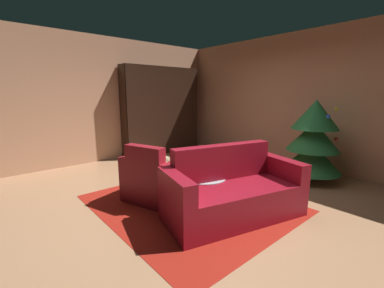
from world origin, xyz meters
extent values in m
plane|color=#AB7B56|center=(0.00, 0.00, 0.00)|extent=(7.33, 7.33, 0.00)
cube|color=tan|center=(0.00, 2.71, 1.40)|extent=(6.23, 0.06, 2.79)
cube|color=tan|center=(-3.08, 0.00, 1.40)|extent=(0.06, 5.48, 2.79)
cube|color=maroon|center=(0.09, -0.32, 0.00)|extent=(2.66, 2.30, 0.01)
cube|color=black|center=(-2.67, 1.23, 1.10)|extent=(0.03, 2.15, 2.20)
cube|color=black|center=(-2.85, 2.29, 1.10)|extent=(0.38, 0.03, 2.20)
cube|color=black|center=(-2.85, 0.17, 1.10)|extent=(0.38, 0.03, 2.20)
cube|color=black|center=(-2.85, 1.23, 0.01)|extent=(0.35, 2.10, 0.03)
cube|color=black|center=(-2.85, 1.23, 0.37)|extent=(0.35, 2.10, 0.03)
cube|color=black|center=(-2.85, 1.23, 0.74)|extent=(0.35, 2.10, 0.02)
cube|color=black|center=(-2.85, 1.23, 1.10)|extent=(0.35, 2.10, 0.02)
cube|color=black|center=(-2.85, 1.23, 1.46)|extent=(0.35, 2.10, 0.02)
cube|color=black|center=(-2.85, 1.23, 1.82)|extent=(0.35, 2.10, 0.02)
cube|color=black|center=(-2.85, 1.23, 2.19)|extent=(0.35, 2.10, 0.03)
cube|color=black|center=(-2.99, 1.23, 1.04)|extent=(0.05, 0.93, 0.58)
cube|color=black|center=(-2.96, 1.23, 1.04)|extent=(0.03, 0.96, 0.61)
cube|color=#0E6B7D|center=(-2.92, 2.21, 0.14)|extent=(0.21, 0.05, 0.22)
cube|color=#B3AC95|center=(-2.94, 2.15, 0.16)|extent=(0.18, 0.05, 0.27)
cube|color=#B42024|center=(-2.92, 2.10, 0.14)|extent=(0.21, 0.04, 0.23)
cube|color=#A3A296|center=(-2.92, 2.06, 0.16)|extent=(0.21, 0.05, 0.28)
cube|color=orange|center=(-2.91, 2.02, 0.14)|extent=(0.23, 0.03, 0.24)
cube|color=#BCB28E|center=(-2.90, 1.98, 0.12)|extent=(0.25, 0.03, 0.19)
cube|color=#432C27|center=(-2.94, 1.93, 0.15)|extent=(0.17, 0.05, 0.25)
cube|color=orange|center=(-2.90, 1.89, 0.17)|extent=(0.26, 0.03, 0.30)
cube|color=teal|center=(-2.93, 2.23, 0.53)|extent=(0.18, 0.04, 0.28)
cube|color=navy|center=(-2.90, 2.19, 0.51)|extent=(0.25, 0.03, 0.24)
cube|color=#3B713A|center=(-2.94, 2.14, 0.48)|extent=(0.18, 0.05, 0.19)
cube|color=#B52E1E|center=(-2.90, 2.09, 0.50)|extent=(0.25, 0.04, 0.23)
cube|color=#418C48|center=(-2.94, 2.04, 0.54)|extent=(0.17, 0.04, 0.30)
cube|color=teal|center=(-2.90, 1.99, 0.51)|extent=(0.25, 0.04, 0.24)
cube|color=gold|center=(-2.90, 1.95, 0.50)|extent=(0.25, 0.04, 0.23)
cube|color=teal|center=(-2.92, 1.90, 0.49)|extent=(0.22, 0.05, 0.21)
cube|color=#377B3A|center=(-2.92, 1.85, 0.53)|extent=(0.21, 0.04, 0.28)
cube|color=red|center=(-2.92, 2.22, 1.60)|extent=(0.21, 0.04, 0.25)
cube|color=orange|center=(-2.91, 2.17, 1.58)|extent=(0.22, 0.04, 0.22)
cube|color=#8D52A2|center=(-2.93, 2.13, 1.61)|extent=(0.19, 0.03, 0.27)
cube|color=orange|center=(-2.91, 2.09, 1.58)|extent=(0.23, 0.04, 0.20)
cube|color=#31883B|center=(-2.90, 2.05, 1.62)|extent=(0.26, 0.04, 0.30)
cube|color=red|center=(-2.94, 2.00, 1.57)|extent=(0.17, 0.04, 0.20)
cube|color=gold|center=(-2.90, 1.96, 1.58)|extent=(0.25, 0.04, 0.22)
cube|color=#A8A8A2|center=(-2.94, 1.92, 1.60)|extent=(0.17, 0.03, 0.25)
cube|color=gold|center=(-2.94, 2.21, 1.99)|extent=(0.18, 0.03, 0.31)
cube|color=#43312B|center=(-2.93, 2.17, 1.96)|extent=(0.18, 0.04, 0.25)
cube|color=orange|center=(-2.94, 2.12, 1.97)|extent=(0.17, 0.05, 0.27)
cube|color=#865A9E|center=(-2.94, 2.07, 1.99)|extent=(0.17, 0.04, 0.31)
cube|color=#ADA18F|center=(-2.89, 2.01, 1.97)|extent=(0.26, 0.04, 0.26)
cube|color=#3C8049|center=(-2.93, 1.96, 1.95)|extent=(0.20, 0.04, 0.23)
cube|color=#194292|center=(-2.91, 1.91, 1.94)|extent=(0.23, 0.05, 0.20)
cube|color=#156B91|center=(-2.90, 1.86, 1.94)|extent=(0.24, 0.03, 0.20)
cube|color=maroon|center=(-0.33, -0.59, 0.21)|extent=(0.78, 0.82, 0.41)
cube|color=maroon|center=(-0.25, -0.83, 0.64)|extent=(0.62, 0.32, 0.45)
cube|color=maroon|center=(0.03, -0.47, 0.33)|extent=(0.34, 0.68, 0.66)
cube|color=maroon|center=(-0.68, -0.70, 0.33)|extent=(0.34, 0.68, 0.66)
ellipsoid|color=gray|center=(-0.31, -0.51, 0.50)|extent=(0.32, 0.26, 0.18)
sphere|color=gray|center=(-0.38, -0.40, 0.55)|extent=(0.13, 0.13, 0.13)
cube|color=maroon|center=(0.77, -0.16, 0.21)|extent=(1.11, 1.57, 0.42)
cube|color=maroon|center=(0.47, -0.08, 0.66)|extent=(0.53, 1.41, 0.46)
cube|color=maroon|center=(0.56, -0.92, 0.34)|extent=(0.79, 0.36, 0.68)
cube|color=maroon|center=(0.97, 0.61, 0.34)|extent=(0.79, 0.36, 0.68)
cylinder|color=black|center=(0.46, -0.25, 0.21)|extent=(0.04, 0.04, 0.41)
cylinder|color=black|center=(0.21, -0.09, 0.21)|extent=(0.04, 0.04, 0.41)
cylinder|color=black|center=(0.20, -0.38, 0.21)|extent=(0.04, 0.04, 0.41)
cylinder|color=silver|center=(0.29, -0.24, 0.42)|extent=(0.61, 0.61, 0.02)
cube|color=gray|center=(0.33, -0.22, 0.44)|extent=(0.17, 0.11, 0.02)
cube|color=#C13D2E|center=(0.34, -0.21, 0.46)|extent=(0.22, 0.14, 0.02)
cube|color=#39744C|center=(0.33, -0.20, 0.48)|extent=(0.21, 0.13, 0.02)
cylinder|color=navy|center=(0.45, -0.26, 0.53)|extent=(0.06, 0.06, 0.18)
cylinder|color=navy|center=(0.45, -0.26, 0.65)|extent=(0.03, 0.03, 0.06)
cylinder|color=brown|center=(0.75, 1.99, 0.09)|extent=(0.08, 0.08, 0.17)
cone|color=#246832|center=(0.75, 1.99, 0.43)|extent=(1.00, 1.00, 0.51)
cone|color=#246832|center=(0.75, 1.99, 0.81)|extent=(0.89, 0.89, 0.51)
cone|color=#246832|center=(0.75, 1.99, 1.19)|extent=(0.79, 0.79, 0.51)
sphere|color=yellow|center=(0.43, 2.25, 0.29)|extent=(0.07, 0.07, 0.07)
sphere|color=red|center=(1.05, 2.19, 0.77)|extent=(0.06, 0.06, 0.06)
sphere|color=blue|center=(0.64, 2.29, 1.15)|extent=(0.06, 0.06, 0.06)
sphere|color=yellow|center=(1.01, 2.16, 1.29)|extent=(0.06, 0.06, 0.06)
sphere|color=blue|center=(0.51, 2.20, 1.08)|extent=(0.05, 0.05, 0.05)
sphere|color=blue|center=(0.71, 2.40, 0.32)|extent=(0.05, 0.05, 0.05)
sphere|color=blue|center=(1.02, 1.83, 1.18)|extent=(0.07, 0.07, 0.07)
camera|label=1|loc=(2.69, -2.53, 1.56)|focal=23.84mm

